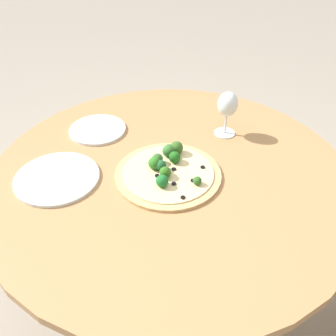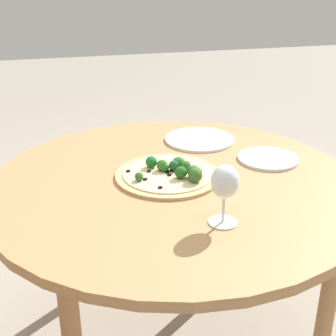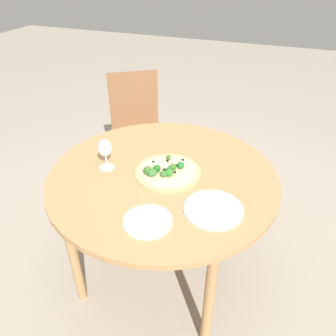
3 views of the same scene
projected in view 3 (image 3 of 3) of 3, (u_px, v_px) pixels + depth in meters
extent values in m
plane|color=gray|center=(164.00, 266.00, 2.06)|extent=(12.00, 12.00, 0.00)
cylinder|color=#A87A4C|center=(163.00, 176.00, 1.67)|extent=(1.16, 1.16, 0.03)
cylinder|color=#A87A4C|center=(73.00, 256.00, 1.69)|extent=(0.05, 0.05, 0.68)
cylinder|color=#A87A4C|center=(209.00, 299.00, 1.48)|extent=(0.05, 0.05, 0.68)
cylinder|color=#A87A4C|center=(133.00, 179.00, 2.25)|extent=(0.05, 0.05, 0.68)
cylinder|color=#A87A4C|center=(238.00, 203.00, 2.05)|extent=(0.05, 0.05, 0.68)
cube|color=brown|center=(139.00, 138.00, 2.55)|extent=(0.55, 0.55, 0.04)
cube|color=brown|center=(134.00, 100.00, 2.56)|extent=(0.33, 0.23, 0.44)
cylinder|color=brown|center=(122.00, 177.00, 2.51)|extent=(0.04, 0.04, 0.41)
cylinder|color=brown|center=(165.00, 171.00, 2.57)|extent=(0.04, 0.04, 0.41)
cylinder|color=brown|center=(117.00, 154.00, 2.78)|extent=(0.04, 0.04, 0.41)
cylinder|color=brown|center=(156.00, 149.00, 2.85)|extent=(0.04, 0.04, 0.41)
cylinder|color=tan|center=(168.00, 172.00, 1.66)|extent=(0.34, 0.34, 0.01)
cylinder|color=beige|center=(168.00, 171.00, 1.66)|extent=(0.29, 0.29, 0.00)
sphere|color=#325B21|center=(148.00, 170.00, 1.62)|extent=(0.04, 0.04, 0.04)
sphere|color=#1F552B|center=(168.00, 171.00, 1.63)|extent=(0.03, 0.03, 0.03)
sphere|color=#325F2A|center=(164.00, 174.00, 1.60)|extent=(0.04, 0.04, 0.04)
sphere|color=#305E23|center=(169.00, 157.00, 1.74)|extent=(0.03, 0.03, 0.03)
sphere|color=#31662D|center=(151.00, 173.00, 1.61)|extent=(0.04, 0.04, 0.04)
sphere|color=#2E611C|center=(173.00, 167.00, 1.65)|extent=(0.04, 0.04, 0.04)
sphere|color=#1D6624|center=(171.00, 168.00, 1.65)|extent=(0.03, 0.03, 0.03)
sphere|color=#1D5B19|center=(157.00, 169.00, 1.64)|extent=(0.04, 0.04, 0.04)
sphere|color=#2C6C21|center=(169.00, 173.00, 1.61)|extent=(0.04, 0.04, 0.04)
sphere|color=#1C6529|center=(181.00, 165.00, 1.66)|extent=(0.04, 0.04, 0.04)
sphere|color=#35672C|center=(153.00, 172.00, 1.61)|extent=(0.04, 0.04, 0.04)
cylinder|color=black|center=(167.00, 161.00, 1.73)|extent=(0.01, 0.01, 0.00)
cylinder|color=black|center=(168.00, 172.00, 1.65)|extent=(0.01, 0.01, 0.00)
cylinder|color=black|center=(183.00, 160.00, 1.74)|extent=(0.01, 0.01, 0.00)
cylinder|color=black|center=(157.00, 171.00, 1.65)|extent=(0.01, 0.01, 0.00)
cylinder|color=black|center=(168.00, 170.00, 1.66)|extent=(0.01, 0.01, 0.00)
cylinder|color=black|center=(175.00, 172.00, 1.64)|extent=(0.01, 0.01, 0.00)
cylinder|color=black|center=(153.00, 162.00, 1.73)|extent=(0.01, 0.01, 0.00)
cylinder|color=black|center=(176.00, 165.00, 1.70)|extent=(0.01, 0.01, 0.00)
cylinder|color=black|center=(165.00, 169.00, 1.66)|extent=(0.01, 0.01, 0.00)
cylinder|color=silver|center=(107.00, 167.00, 1.70)|extent=(0.08, 0.08, 0.00)
cylinder|color=silver|center=(106.00, 161.00, 1.68)|extent=(0.01, 0.01, 0.07)
ellipsoid|color=silver|center=(105.00, 148.00, 1.64)|extent=(0.07, 0.07, 0.09)
cylinder|color=silver|center=(213.00, 209.00, 1.43)|extent=(0.26, 0.26, 0.01)
cylinder|color=silver|center=(148.00, 221.00, 1.36)|extent=(0.21, 0.21, 0.01)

